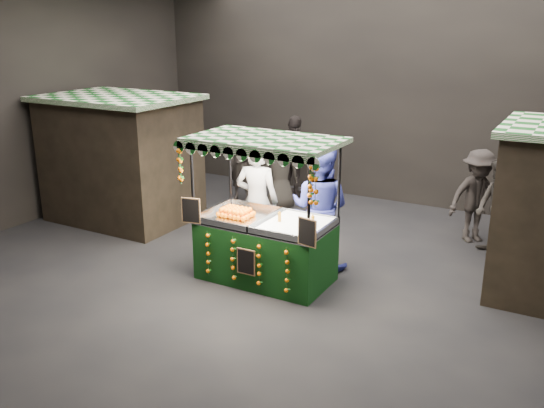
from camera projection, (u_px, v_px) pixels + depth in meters
The scene contains 11 objects.
ground at pixel (285, 276), 9.55m from camera, with size 12.00×12.00×0.00m, color black.
market_hall at pixel (287, 66), 8.54m from camera, with size 12.10×10.10×5.05m.
neighbour_stall_left at pixel (122, 158), 12.05m from camera, with size 3.00×2.20×2.60m.
juice_stall at pixel (265, 238), 9.23m from camera, with size 2.41×1.42×2.33m.
vendor_grey at pixel (257, 201), 10.08m from camera, with size 0.85×0.67×2.06m.
vendor_blue at pixel (320, 208), 9.67m from camera, with size 1.06×0.85×2.09m.
shopper_0 at pixel (241, 165), 13.42m from camera, with size 0.64×0.44×1.70m.
shopper_1 at pixel (498, 210), 10.08m from camera, with size 1.08×1.09×1.77m.
shopper_2 at pixel (295, 156), 13.73m from camera, with size 1.22×0.79×1.94m.
shopper_3 at pixel (477, 196), 10.85m from camera, with size 1.29×1.27×1.78m.
shopper_4 at pixel (280, 172), 12.78m from camera, with size 0.98×0.94×1.69m.
Camera 1 is at (4.09, -7.75, 4.00)m, focal length 38.29 mm.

